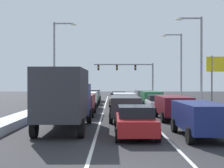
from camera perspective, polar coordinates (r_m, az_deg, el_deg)
ground_plane at (r=28.78m, az=1.76°, el=-5.00°), size 128.78×128.78×0.00m
lane_stripe_between_right_lane_and_center_lane at (r=33.80m, az=4.39°, el=-4.21°), size 0.14×54.48×0.01m
lane_stripe_between_center_lane_and_left_lane at (r=33.70m, az=-1.40°, el=-4.22°), size 0.14×54.48×0.01m
snow_bank_right_shoulder at (r=34.59m, az=13.19°, el=-3.74°), size 1.75×54.48×0.46m
snow_bank_left_shoulder at (r=34.22m, az=-10.33°, el=-3.76°), size 1.45×54.48×0.48m
suv_navy_right_lane_nearest at (r=15.90m, az=15.66°, el=-5.63°), size 2.16×4.90×1.67m
suv_maroon_right_lane_second at (r=22.96m, az=10.83°, el=-3.81°), size 2.16×4.90×1.67m
sedan_white_right_lane_third at (r=29.29m, az=8.13°, el=-3.42°), size 2.00×4.50×1.51m
suv_green_right_lane_fourth at (r=35.19m, az=6.99°, el=-2.38°), size 2.16×4.90×1.67m
suv_gray_right_lane_fifth at (r=41.17m, az=5.69°, el=-2.00°), size 2.16×4.90×1.67m
sedan_red_center_lane_nearest at (r=15.65m, az=4.16°, el=-6.64°), size 2.00×4.50×1.51m
suv_charcoal_center_lane_second at (r=22.21m, az=2.26°, el=-3.94°), size 2.16×4.90×1.67m
suv_silver_center_lane_third at (r=28.91m, az=2.15°, el=-2.96°), size 2.16×4.90×1.67m
sedan_tan_center_lane_fourth at (r=35.25m, az=1.03°, el=-2.79°), size 2.00×4.50×1.51m
sedan_black_center_lane_fifth at (r=40.76m, az=1.14°, el=-2.37°), size 2.00×4.50×1.51m
box_truck_left_lane_nearest at (r=17.73m, az=-8.47°, el=-2.15°), size 2.53×7.20×3.36m
suv_maroon_left_lane_second at (r=25.81m, az=-5.53°, el=-3.35°), size 2.16×4.90×1.67m
suv_white_left_lane_third at (r=32.00m, az=-4.62°, el=-2.65°), size 2.16×4.90×1.67m
sedan_green_left_lane_fourth at (r=38.23m, az=-3.85°, el=-2.55°), size 2.00×4.50×1.51m
suv_gray_left_lane_fifth at (r=44.81m, az=-3.54°, el=-1.81°), size 2.16×4.90×1.67m
traffic_light_gantry at (r=58.50m, az=3.56°, el=2.32°), size 10.94×0.47×6.20m
street_lamp_right_mid at (r=32.35m, az=15.13°, el=5.10°), size 2.66×0.36×9.10m
street_lamp_right_far at (r=42.00m, az=11.83°, el=3.90°), size 2.66×0.36×8.96m
street_lamp_left_mid at (r=36.42m, az=-9.87°, el=4.86°), size 2.66×0.36×9.45m
roadside_sign_right at (r=35.68m, az=18.97°, el=2.46°), size 3.20×0.16×5.50m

